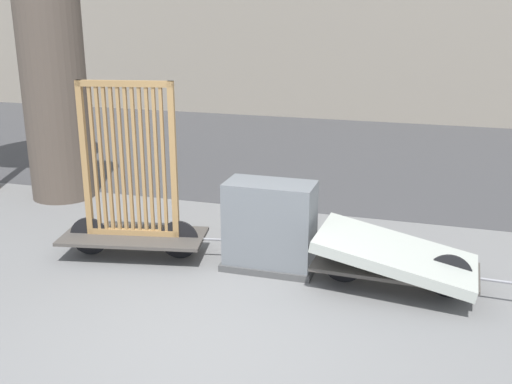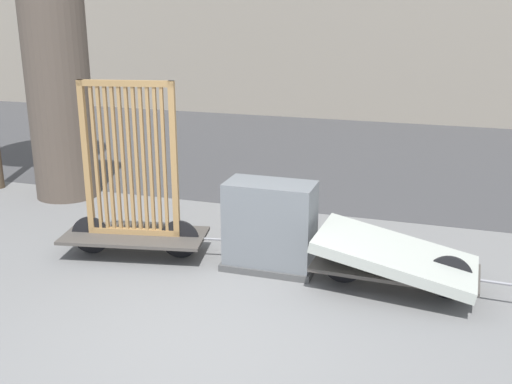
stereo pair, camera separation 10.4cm
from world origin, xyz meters
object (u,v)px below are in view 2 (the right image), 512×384
(bike_cart_with_mattress, at_px, (396,258))
(advertising_column, at_px, (58,83))
(utility_cabinet, at_px, (270,229))
(bike_cart_with_bedframe, at_px, (133,200))

(bike_cart_with_mattress, height_order, advertising_column, advertising_column)
(bike_cart_with_mattress, xyz_separation_m, utility_cabinet, (-1.45, 0.15, 0.11))
(bike_cart_with_bedframe, bearing_deg, advertising_column, 129.35)
(bike_cart_with_bedframe, distance_m, bike_cart_with_mattress, 3.16)
(bike_cart_with_mattress, height_order, utility_cabinet, utility_cabinet)
(bike_cart_with_mattress, bearing_deg, advertising_column, 163.14)
(utility_cabinet, bearing_deg, bike_cart_with_bedframe, -175.00)
(bike_cart_with_mattress, bearing_deg, bike_cart_with_bedframe, -177.61)
(bike_cart_with_bedframe, bearing_deg, bike_cart_with_mattress, -10.98)
(bike_cart_with_mattress, bearing_deg, utility_cabinet, 176.54)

